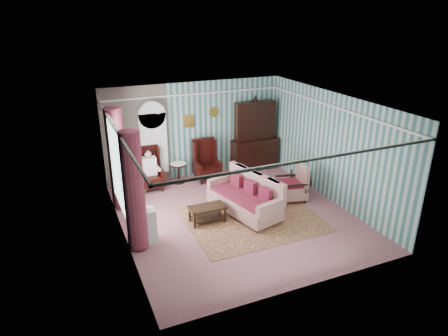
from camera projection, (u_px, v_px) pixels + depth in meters
name	position (u px, v px, depth m)	size (l,w,h in m)	color
floor	(236.00, 216.00, 10.05)	(6.00, 6.00, 0.00)	#955664
room_shell	(210.00, 141.00, 9.23)	(5.53, 6.02, 2.91)	#376464
bookcase	(153.00, 147.00, 11.57)	(0.80, 0.28, 2.24)	silver
dresser_hutch	(255.00, 134.00, 12.63)	(1.50, 0.56, 2.36)	black
wingback_left	(149.00, 169.00, 11.32)	(0.76, 0.80, 1.25)	black
wingback_right	(207.00, 161.00, 11.96)	(0.76, 0.80, 1.25)	black
seated_woman	(149.00, 170.00, 11.34)	(0.44, 0.40, 1.18)	silver
round_side_table	(179.00, 173.00, 11.90)	(0.50, 0.50, 0.60)	black
nest_table	(300.00, 178.00, 11.62)	(0.45, 0.38, 0.54)	black
plant_stand	(143.00, 227.00, 8.77)	(0.55, 0.35, 0.80)	white
rug	(252.00, 219.00, 9.90)	(3.20, 2.60, 0.01)	#4A181B
sofa	(244.00, 195.00, 10.01)	(2.06, 0.93, 1.03)	beige
floral_armchair	(291.00, 183.00, 10.79)	(0.81, 0.72, 0.93)	tan
coffee_table	(207.00, 214.00, 9.70)	(0.90, 0.46, 0.42)	black
potted_plant_a	(138.00, 205.00, 8.40)	(0.40, 0.35, 0.45)	#215019
potted_plant_b	(141.00, 198.00, 8.67)	(0.26, 0.21, 0.47)	#27581B
potted_plant_c	(140.00, 204.00, 8.54)	(0.20, 0.20, 0.35)	#1A551B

